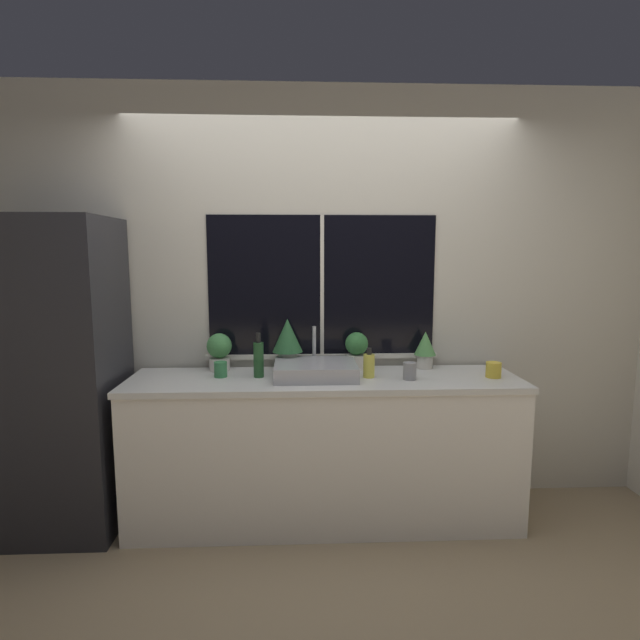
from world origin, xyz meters
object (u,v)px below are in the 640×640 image
object	(u,v)px
potted_plant_center_left	(288,340)
potted_plant_far_right	(425,348)
sink	(315,370)
potted_plant_center_right	(357,350)
bottle_tall	(259,359)
potted_plant_far_left	(219,350)
mug_grey	(410,371)
mug_yellow	(494,370)
mug_green	(221,369)
soap_bottle	(369,365)
refrigerator	(57,377)

from	to	relation	value
potted_plant_center_left	potted_plant_far_right	xyz separation A→B (m)	(0.89, 0.00, -0.06)
sink	potted_plant_center_right	world-z (taller)	sink
sink	bottle_tall	distance (m)	0.35
potted_plant_center_right	potted_plant_far_left	bearing A→B (deg)	180.00
potted_plant_center_left	mug_grey	size ratio (longest dim) A/B	3.19
sink	mug_yellow	distance (m)	1.07
potted_plant_center_left	potted_plant_center_right	bearing A→B (deg)	0.00
sink	potted_plant_center_right	distance (m)	0.35
bottle_tall	mug_green	bearing A→B (deg)	177.20
soap_bottle	bottle_tall	distance (m)	0.67
soap_bottle	mug_grey	bearing A→B (deg)	-15.40
mug_yellow	mug_grey	bearing A→B (deg)	-176.67
potted_plant_far_left	potted_plant_center_right	bearing A→B (deg)	-0.00
refrigerator	sink	distance (m)	1.52
potted_plant_far_right	bottle_tall	size ratio (longest dim) A/B	0.89
bottle_tall	potted_plant_center_right	bearing A→B (deg)	16.90
potted_plant_far_right	mug_green	xyz separation A→B (m)	(-1.29, -0.18, -0.09)
sink	potted_plant_center_right	size ratio (longest dim) A/B	2.05
mug_yellow	mug_green	world-z (taller)	mug_green
potted_plant_far_left	bottle_tall	bearing A→B (deg)	-35.33
potted_plant_far_left	potted_plant_center_left	bearing A→B (deg)	-0.00
potted_plant_center_left	potted_plant_far_right	size ratio (longest dim) A/B	1.36
refrigerator	mug_green	distance (m)	0.95
sink	mug_green	bearing A→B (deg)	177.52
potted_plant_center_left	mug_yellow	xyz separation A→B (m)	(1.24, -0.26, -0.15)
mug_grey	mug_green	bearing A→B (deg)	174.35
potted_plant_far_right	bottle_tall	world-z (taller)	bottle_tall
potted_plant_center_left	soap_bottle	bearing A→B (deg)	-24.29
bottle_tall	mug_grey	xyz separation A→B (m)	(0.90, -0.10, -0.06)
potted_plant_center_left	soap_bottle	world-z (taller)	potted_plant_center_left
potted_plant_far_left	potted_plant_far_right	bearing A→B (deg)	-0.00
potted_plant_center_right	mug_grey	xyz separation A→B (m)	(0.28, -0.29, -0.08)
potted_plant_far_right	soap_bottle	bearing A→B (deg)	-150.74
potted_plant_center_left	soap_bottle	size ratio (longest dim) A/B	1.83
mug_yellow	soap_bottle	bearing A→B (deg)	177.37
refrigerator	potted_plant_far_left	bearing A→B (deg)	13.84
refrigerator	mug_grey	bearing A→B (deg)	-1.72
potted_plant_far_right	sink	bearing A→B (deg)	-164.44
bottle_tall	mug_grey	bearing A→B (deg)	-6.38
sink	potted_plant_far_right	xyz separation A→B (m)	(0.72, 0.20, 0.09)
sink	potted_plant_far_left	bearing A→B (deg)	161.70
sink	soap_bottle	distance (m)	0.32
mug_yellow	sink	bearing A→B (deg)	176.97
sink	potted_plant_center_right	bearing A→B (deg)	36.29
refrigerator	mug_grey	xyz separation A→B (m)	(2.07, -0.06, 0.03)
potted_plant_center_right	bottle_tall	size ratio (longest dim) A/B	0.88
potted_plant_far_left	mug_green	distance (m)	0.20
refrigerator	soap_bottle	xyz separation A→B (m)	(1.84, 0.00, 0.05)
potted_plant_far_right	soap_bottle	xyz separation A→B (m)	(-0.40, -0.22, -0.06)
soap_bottle	mug_green	xyz separation A→B (m)	(-0.89, 0.05, -0.03)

